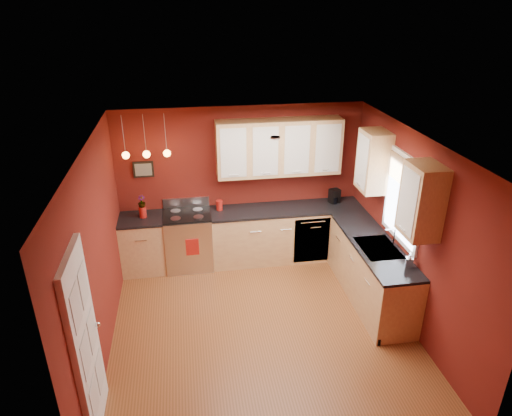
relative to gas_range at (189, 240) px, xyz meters
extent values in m
plane|color=brown|center=(0.92, -1.80, -0.48)|extent=(4.20, 4.20, 0.00)
cube|color=beige|center=(0.92, -1.80, 2.12)|extent=(4.00, 4.20, 0.02)
cube|color=maroon|center=(0.92, 0.30, 0.82)|extent=(4.00, 0.02, 2.60)
cube|color=maroon|center=(0.92, -3.90, 0.82)|extent=(4.00, 0.02, 2.60)
cube|color=maroon|center=(-1.08, -1.80, 0.82)|extent=(0.02, 4.20, 2.60)
cube|color=maroon|center=(2.92, -1.80, 0.82)|extent=(0.02, 4.20, 2.60)
cube|color=#DCB576|center=(-0.73, 0.00, -0.03)|extent=(0.70, 0.60, 0.90)
cube|color=#DCB576|center=(1.65, 0.00, -0.03)|extent=(2.54, 0.60, 0.90)
cube|color=#DCB576|center=(2.62, -1.35, -0.03)|extent=(0.60, 2.10, 0.90)
cube|color=black|center=(-0.73, 0.00, 0.44)|extent=(0.70, 0.62, 0.04)
cube|color=black|center=(1.65, 0.00, 0.44)|extent=(2.54, 0.62, 0.04)
cube|color=black|center=(2.62, -1.35, 0.44)|extent=(0.62, 2.10, 0.04)
cube|color=silver|center=(0.00, 0.00, -0.02)|extent=(0.76, 0.64, 0.92)
cube|color=black|center=(0.00, -0.30, 0.00)|extent=(0.55, 0.02, 0.32)
cylinder|color=silver|center=(0.00, -0.31, 0.24)|extent=(0.60, 0.02, 0.02)
cube|color=black|center=(0.00, 0.00, 0.45)|extent=(0.76, 0.60, 0.03)
cylinder|color=gray|center=(-0.18, -0.14, 0.47)|extent=(0.16, 0.16, 0.01)
cylinder|color=gray|center=(0.18, -0.14, 0.47)|extent=(0.16, 0.16, 0.01)
cylinder|color=gray|center=(-0.18, 0.14, 0.47)|extent=(0.16, 0.16, 0.01)
cylinder|color=gray|center=(0.18, 0.14, 0.47)|extent=(0.16, 0.16, 0.01)
cube|color=silver|center=(0.00, 0.30, 0.55)|extent=(0.76, 0.04, 0.16)
cube|color=silver|center=(2.02, -0.29, -0.03)|extent=(0.60, 0.02, 0.80)
cube|color=gray|center=(2.62, -1.50, 0.43)|extent=(0.50, 0.70, 0.05)
cube|color=black|center=(2.62, -1.33, 0.42)|extent=(0.42, 0.30, 0.02)
cube|color=black|center=(2.62, -1.67, 0.42)|extent=(0.42, 0.30, 0.02)
cylinder|color=silver|center=(2.84, -1.50, 0.60)|extent=(0.02, 0.02, 0.28)
cylinder|color=silver|center=(2.77, -1.50, 0.73)|extent=(0.16, 0.02, 0.02)
cube|color=white|center=(2.90, -1.50, 1.17)|extent=(0.04, 1.02, 1.22)
cube|color=white|center=(2.89, -1.50, 1.17)|extent=(0.01, 0.90, 1.10)
cube|color=#94734A|center=(2.87, -1.50, 1.54)|extent=(0.02, 0.96, 0.36)
cube|color=white|center=(-1.05, -3.00, 0.54)|extent=(0.06, 0.82, 2.05)
cube|color=silver|center=(-1.02, -3.18, 1.12)|extent=(0.00, 0.28, 0.40)
cube|color=silver|center=(-1.02, -2.82, 1.12)|extent=(0.00, 0.28, 0.40)
cube|color=silver|center=(-1.02, -3.18, 0.57)|extent=(0.00, 0.28, 0.40)
cube|color=silver|center=(-1.02, -2.82, 0.57)|extent=(0.00, 0.28, 0.40)
cube|color=silver|center=(-1.02, -3.18, 0.02)|extent=(0.00, 0.28, 0.40)
cube|color=silver|center=(-1.02, -2.82, 0.02)|extent=(0.00, 0.28, 0.40)
sphere|color=silver|center=(-0.99, -2.67, 0.52)|extent=(0.06, 0.06, 0.06)
cube|color=#DCB576|center=(1.52, 0.12, 1.47)|extent=(2.00, 0.35, 0.90)
cube|color=#DCB576|center=(2.75, -1.48, 1.47)|extent=(0.35, 1.95, 0.90)
cube|color=black|center=(-0.63, 0.28, 1.17)|extent=(0.32, 0.03, 0.26)
cylinder|color=gray|center=(-0.83, -0.05, 1.82)|extent=(0.01, 0.01, 0.60)
sphere|color=#FFA53F|center=(-0.83, -0.05, 1.52)|extent=(0.11, 0.11, 0.11)
cylinder|color=gray|center=(-0.53, -0.05, 1.82)|extent=(0.01, 0.01, 0.60)
sphere|color=#FFA53F|center=(-0.53, -0.05, 1.52)|extent=(0.11, 0.11, 0.11)
cylinder|color=gray|center=(-0.23, -0.05, 1.82)|extent=(0.01, 0.01, 0.60)
sphere|color=#FFA53F|center=(-0.23, -0.05, 1.52)|extent=(0.11, 0.11, 0.11)
cylinder|color=#AD1812|center=(0.53, 0.09, 0.54)|extent=(0.10, 0.10, 0.15)
cylinder|color=#AD1812|center=(0.53, 0.09, 0.62)|extent=(0.11, 0.11, 0.02)
cylinder|color=#AD1812|center=(-0.69, 0.02, 0.55)|extent=(0.11, 0.11, 0.18)
imported|color=#AD1812|center=(-0.69, 0.02, 0.72)|extent=(0.12, 0.12, 0.21)
cube|color=black|center=(2.49, 0.09, 0.58)|extent=(0.20, 0.18, 0.24)
cylinder|color=black|center=(2.49, 0.04, 0.51)|extent=(0.11, 0.11, 0.11)
imported|color=silver|center=(2.80, -2.05, 0.56)|extent=(0.12, 0.12, 0.21)
cube|color=#AD1812|center=(0.05, -0.33, 0.04)|extent=(0.21, 0.01, 0.28)
camera|label=1|loc=(0.04, -6.71, 3.63)|focal=32.00mm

